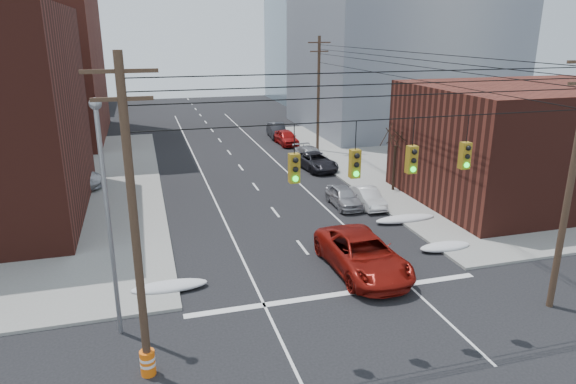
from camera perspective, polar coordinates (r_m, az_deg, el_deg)
sidewalk_ne at (r=54.35m, az=24.67°, el=3.80°), size 40.00×40.00×0.15m
building_brick_far at (r=88.99m, az=-28.30°, el=12.00°), size 22.00×18.00×12.00m
building_office at (r=64.39m, az=12.40°, el=18.07°), size 22.00×20.00×25.00m
building_glass at (r=88.93m, az=5.34°, el=17.19°), size 20.00×18.00×22.00m
building_storefront at (r=39.65m, az=25.50°, el=4.91°), size 16.00×12.00×8.00m
utility_pole_left at (r=16.99m, az=-16.75°, el=-3.02°), size 2.20×0.28×11.00m
utility_pole_right at (r=23.67m, az=28.95°, el=1.26°), size 2.20×0.28×11.00m
utility_pole_far at (r=50.11m, az=3.40°, el=10.97°), size 2.20×0.28×11.00m
traffic_signals at (r=18.40m, az=10.61°, el=3.52°), size 17.00×0.42×2.02m
street_light at (r=19.96m, az=-19.55°, el=-0.97°), size 0.44×0.44×9.32m
bare_tree at (r=38.49m, az=11.74°, el=3.36°), size 2.09×2.20×4.93m
snow_nw at (r=24.73m, az=-13.02°, el=-10.18°), size 3.50×1.08×0.42m
snow_ne at (r=29.50m, az=17.05°, el=-5.82°), size 3.00×1.08×0.42m
snow_east_far at (r=33.06m, az=12.89°, el=-2.92°), size 4.00×1.08×0.42m
red_pickup at (r=25.85m, az=8.28°, el=-6.86°), size 3.19×6.73×1.86m
parked_car_a at (r=35.13m, az=6.20°, el=-0.51°), size 1.68×4.06×1.38m
parked_car_b at (r=35.31m, az=8.87°, el=-0.61°), size 1.50×3.92×1.28m
parked_car_c at (r=44.30m, az=3.11°, el=3.43°), size 3.01×5.42×1.43m
parked_car_d at (r=46.48m, az=2.52°, el=4.10°), size 2.39×5.00×1.41m
parked_car_e at (r=53.94m, az=-0.18°, el=6.08°), size 1.93×4.54×1.53m
parked_car_f at (r=57.66m, az=-1.25°, el=6.85°), size 2.03×4.90×1.58m
lot_car_a at (r=34.11m, az=-27.66°, el=-2.61°), size 5.06×2.83×1.58m
lot_car_b at (r=41.60m, az=-23.51°, el=1.32°), size 6.02×3.68×1.56m
construction_barrel at (r=19.45m, az=-15.32°, el=-17.79°), size 0.58×0.58×0.93m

